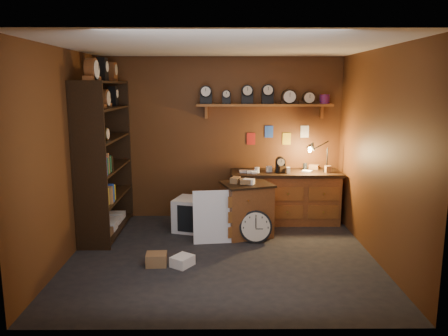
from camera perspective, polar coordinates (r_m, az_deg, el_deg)
floor at (r=5.95m, az=-0.31°, el=-11.33°), size 4.00×4.00×0.00m
room_shell at (r=5.64m, az=0.13°, el=5.52°), size 4.02×3.62×2.71m
shelving_unit at (r=6.80m, az=-15.61°, el=2.05°), size 0.47×1.60×2.58m
workbench at (r=7.28m, az=7.98°, el=-3.36°), size 1.78×0.66×1.36m
low_cabinet at (r=6.58m, az=3.00°, el=-5.15°), size 0.85×0.78×0.89m
big_round_clock at (r=6.36m, az=4.15°, el=-7.66°), size 0.47×0.16×0.47m
white_panel at (r=6.43m, az=-1.38°, el=-9.61°), size 0.60×0.23×0.77m
mini_fridge at (r=6.86m, az=-4.25°, el=-6.06°), size 0.61×0.63×0.51m
floor_box_a at (r=5.68m, az=-8.81°, el=-11.71°), size 0.27×0.23×0.16m
floor_box_b at (r=5.63m, az=-5.46°, el=-12.00°), size 0.32×0.34×0.13m
floor_box_c at (r=6.61m, az=-1.60°, el=-8.22°), size 0.30×0.28×0.17m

